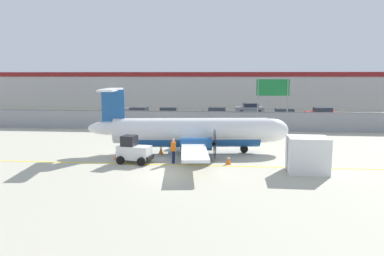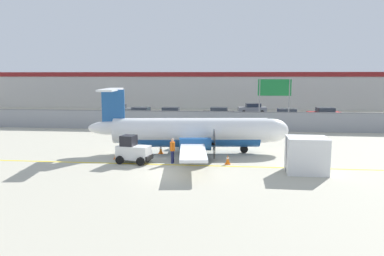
{
  "view_description": "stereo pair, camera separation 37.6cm",
  "coord_description": "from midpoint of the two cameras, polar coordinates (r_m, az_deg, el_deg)",
  "views": [
    {
      "loc": [
        2.53,
        -22.06,
        5.9
      ],
      "look_at": [
        -0.26,
        6.94,
        1.8
      ],
      "focal_mm": 35.0,
      "sensor_mm": 36.0,
      "label": 1
    },
    {
      "loc": [
        2.9,
        -22.02,
        5.9
      ],
      "look_at": [
        -0.26,
        6.94,
        1.8
      ],
      "focal_mm": 35.0,
      "sensor_mm": 36.0,
      "label": 2
    }
  ],
  "objects": [
    {
      "name": "commuter_airplane",
      "position": [
        28.47,
        0.72,
        -0.67
      ],
      "size": [
        15.29,
        16.08,
        4.92
      ],
      "rotation": [
        0.0,
        0.0,
        0.12
      ],
      "color": "white",
      "rests_on": "ground"
    },
    {
      "name": "parked_car_4",
      "position": [
        57.83,
        9.36,
        2.93
      ],
      "size": [
        4.38,
        2.4,
        1.58
      ],
      "rotation": [
        0.0,
        0.0,
        3.26
      ],
      "color": "gray",
      "rests_on": "parking_lot_strip"
    },
    {
      "name": "parked_car_1",
      "position": [
        50.56,
        -7.44,
        2.26
      ],
      "size": [
        4.38,
        2.41,
        1.58
      ],
      "rotation": [
        0.0,
        0.0,
        -0.12
      ],
      "color": "#19662D",
      "rests_on": "parking_lot_strip"
    },
    {
      "name": "parked_car_6",
      "position": [
        52.47,
        19.7,
        2.06
      ],
      "size": [
        4.36,
        2.36,
        1.58
      ],
      "rotation": [
        0.0,
        0.0,
        3.25
      ],
      "color": "red",
      "rests_on": "parking_lot_strip"
    },
    {
      "name": "traffic_cone_near_left",
      "position": [
        28.57,
        -4.41,
        -3.29
      ],
      "size": [
        0.36,
        0.36,
        0.64
      ],
      "color": "orange",
      "rests_on": "ground"
    },
    {
      "name": "ground_crew_worker",
      "position": [
        25.32,
        -2.57,
        -3.26
      ],
      "size": [
        0.37,
        0.55,
        1.7
      ],
      "rotation": [
        0.0,
        0.0,
        3.04
      ],
      "color": "#191E4C",
      "rests_on": "ground"
    },
    {
      "name": "ground_plane",
      "position": [
        24.9,
        -0.21,
        -5.68
      ],
      "size": [
        140.0,
        140.0,
        0.01
      ],
      "color": "#B2AD99"
    },
    {
      "name": "background_building",
      "position": [
        70.13,
        4.03,
        5.83
      ],
      "size": [
        91.0,
        8.1,
        6.5
      ],
      "color": "beige",
      "rests_on": "ground"
    },
    {
      "name": "parked_car_5",
      "position": [
        49.41,
        14.31,
        1.94
      ],
      "size": [
        4.32,
        2.27,
        1.58
      ],
      "rotation": [
        0.0,
        0.0,
        3.22
      ],
      "color": "navy",
      "rests_on": "parking_lot_strip"
    },
    {
      "name": "parked_car_0",
      "position": [
        56.05,
        -10.86,
        2.74
      ],
      "size": [
        4.3,
        2.21,
        1.58
      ],
      "rotation": [
        0.0,
        0.0,
        0.06
      ],
      "color": "slate",
      "rests_on": "parking_lot_strip"
    },
    {
      "name": "traffic_cone_far_left",
      "position": [
        25.26,
        5.89,
        -4.81
      ],
      "size": [
        0.36,
        0.36,
        0.64
      ],
      "color": "orange",
      "rests_on": "ground"
    },
    {
      "name": "highway_sign",
      "position": [
        42.03,
        12.7,
        5.41
      ],
      "size": [
        3.6,
        0.14,
        5.5
      ],
      "color": "slate",
      "rests_on": "ground"
    },
    {
      "name": "baggage_tug",
      "position": [
        25.69,
        -8.59,
        -3.4
      ],
      "size": [
        2.48,
        1.7,
        1.88
      ],
      "rotation": [
        0.0,
        0.0,
        -0.17
      ],
      "color": "silver",
      "rests_on": "ground"
    },
    {
      "name": "traffic_cone_near_right",
      "position": [
        27.19,
        -11.08,
        -4.0
      ],
      "size": [
        0.36,
        0.36,
        0.64
      ],
      "color": "orange",
      "rests_on": "ground"
    },
    {
      "name": "perimeter_fence",
      "position": [
        40.42,
        2.34,
        1.2
      ],
      "size": [
        98.0,
        0.1,
        2.1
      ],
      "color": "gray",
      "rests_on": "ground"
    },
    {
      "name": "cargo_container",
      "position": [
        23.89,
        17.5,
        -3.95
      ],
      "size": [
        2.44,
        2.04,
        2.2
      ],
      "rotation": [
        0.0,
        0.0,
        -0.02
      ],
      "color": "silver",
      "rests_on": "ground"
    },
    {
      "name": "parked_car_3",
      "position": [
        50.26,
        4.24,
        2.27
      ],
      "size": [
        4.31,
        2.25,
        1.58
      ],
      "rotation": [
        0.0,
        0.0,
        3.07
      ],
      "color": "black",
      "rests_on": "parking_lot_strip"
    },
    {
      "name": "parking_lot_strip",
      "position": [
        51.94,
        3.2,
        1.54
      ],
      "size": [
        98.0,
        17.0,
        0.12
      ],
      "color": "#38383A",
      "rests_on": "ground"
    },
    {
      "name": "parked_car_2",
      "position": [
        50.24,
        -2.91,
        2.28
      ],
      "size": [
        4.2,
        2.01,
        1.58
      ],
      "rotation": [
        0.0,
        0.0,
        0.0
      ],
      "color": "gray",
      "rests_on": "parking_lot_strip"
    }
  ]
}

